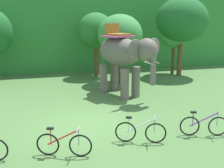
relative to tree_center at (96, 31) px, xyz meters
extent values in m
plane|color=#4C753D|center=(-2.21, -8.77, -3.17)|extent=(80.00, 80.00, 0.00)
cube|color=#338438|center=(-2.21, 4.79, -0.05)|extent=(36.00, 6.00, 6.25)
cylinder|color=brown|center=(0.00, 0.00, -2.12)|extent=(0.32, 0.32, 2.11)
ellipsoid|color=#28702D|center=(0.00, 0.00, 0.03)|extent=(2.48, 2.48, 2.43)
cylinder|color=brown|center=(1.01, -2.40, -2.19)|extent=(0.20, 0.20, 1.95)
ellipsoid|color=#3D8E42|center=(1.01, -2.40, -0.11)|extent=(2.76, 2.76, 2.47)
cylinder|color=brown|center=(5.61, -0.67, -2.14)|extent=(0.23, 0.23, 2.06)
ellipsoid|color=#3D8E42|center=(5.61, -0.67, 0.31)|extent=(2.43, 2.43, 3.15)
cylinder|color=brown|center=(5.80, -1.32, -1.90)|extent=(0.35, 0.35, 2.55)
ellipsoid|color=#1E6028|center=(5.80, -1.32, 0.75)|extent=(3.54, 3.54, 3.05)
ellipsoid|color=#665E56|center=(0.21, -4.99, -0.82)|extent=(2.45, 3.22, 1.50)
cylinder|color=#665E56|center=(0.92, -5.66, -2.37)|extent=(0.44, 0.44, 1.60)
cylinder|color=#665E56|center=(0.22, -5.97, -2.37)|extent=(0.44, 0.44, 1.60)
cylinder|color=#665E56|center=(0.20, -4.01, -2.37)|extent=(0.44, 0.44, 1.60)
cylinder|color=#665E56|center=(-0.51, -4.32, -2.37)|extent=(0.44, 0.44, 1.60)
ellipsoid|color=#665E56|center=(1.01, -6.82, -0.57)|extent=(1.36, 1.41, 1.10)
ellipsoid|color=#665E56|center=(1.52, -6.43, -0.52)|extent=(0.83, 0.49, 0.96)
ellipsoid|color=#665E56|center=(0.39, -6.93, -0.52)|extent=(0.83, 0.49, 0.96)
cylinder|color=#665E56|center=(1.20, -7.23, -1.47)|extent=(0.26, 0.26, 1.40)
cone|color=beige|center=(1.38, -7.10, -1.12)|extent=(0.34, 0.56, 0.21)
cone|color=beige|center=(0.97, -7.27, -1.12)|extent=(0.34, 0.56, 0.21)
cube|color=#BF4C8C|center=(0.17, -4.90, -0.04)|extent=(1.74, 1.73, 0.08)
cube|color=olive|center=(0.17, -4.90, 0.05)|extent=(1.27, 1.37, 0.10)
cube|color=olive|center=(-0.03, -4.44, 0.33)|extent=(0.86, 0.45, 0.56)
cylinder|color=#665E56|center=(-0.37, -3.69, -1.27)|extent=(0.08, 0.08, 0.90)
torus|color=black|center=(-3.80, -10.98, -2.82)|extent=(0.69, 0.29, 0.71)
torus|color=black|center=(-2.86, -11.32, -2.82)|extent=(0.69, 0.29, 0.71)
cylinder|color=red|center=(-3.36, -11.14, -2.57)|extent=(0.93, 0.37, 0.54)
cylinder|color=red|center=(-3.71, -11.01, -2.56)|extent=(0.03, 0.03, 0.52)
cube|color=black|center=(-3.71, -11.01, -2.30)|extent=(0.22, 0.16, 0.06)
cylinder|color=#9E9EA3|center=(-2.91, -11.30, -2.54)|extent=(0.03, 0.03, 0.55)
cylinder|color=#9E9EA3|center=(-2.91, -11.30, -2.27)|extent=(0.21, 0.50, 0.03)
torus|color=black|center=(-1.25, -10.70, -2.82)|extent=(0.68, 0.29, 0.71)
torus|color=black|center=(-0.31, -11.05, -2.82)|extent=(0.68, 0.29, 0.71)
cylinder|color=silver|center=(-0.80, -10.87, -2.57)|extent=(0.93, 0.38, 0.54)
cylinder|color=silver|center=(-1.15, -10.74, -2.56)|extent=(0.03, 0.03, 0.52)
cube|color=black|center=(-1.15, -10.74, -2.30)|extent=(0.22, 0.16, 0.06)
cylinder|color=#9E9EA3|center=(-0.36, -11.03, -2.54)|extent=(0.03, 0.03, 0.55)
cylinder|color=#9E9EA3|center=(-0.36, -11.03, -2.27)|extent=(0.21, 0.50, 0.03)
torus|color=black|center=(1.10, -10.81, -2.82)|extent=(0.70, 0.24, 0.71)
torus|color=black|center=(2.06, -11.08, -2.82)|extent=(0.70, 0.24, 0.71)
cylinder|color=purple|center=(1.55, -10.94, -2.57)|extent=(0.95, 0.31, 0.54)
cylinder|color=purple|center=(1.19, -10.83, -2.56)|extent=(0.03, 0.03, 0.52)
cube|color=black|center=(1.19, -10.83, -2.30)|extent=(0.22, 0.15, 0.06)
cylinder|color=#9E9EA3|center=(2.01, -11.07, -2.54)|extent=(0.03, 0.03, 0.55)
cylinder|color=#9E9EA3|center=(2.01, -11.07, -2.27)|extent=(0.17, 0.51, 0.03)
camera|label=1|loc=(-3.90, -18.84, 0.92)|focal=43.97mm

